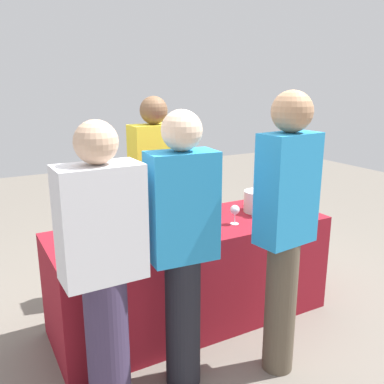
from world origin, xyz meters
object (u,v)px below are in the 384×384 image
object	(u,v)px
guest_0	(103,266)
wine_bottle_2	(171,210)
wine_bottle_1	(135,217)
wine_glass_2	(235,210)
wine_glass_3	(256,205)
server_pouring	(155,189)
wine_glass_1	(154,226)
guest_1	(182,244)
wine_bottle_4	(209,201)
wine_glass_0	(129,232)
ice_bucket	(259,201)
guest_2	(285,224)
wine_bottle_3	(184,203)
wine_bottle_0	(104,219)
wine_glass_4	(272,205)
wine_bottle_5	(267,191)

from	to	relation	value
guest_0	wine_bottle_2	bearing A→B (deg)	41.68
wine_bottle_1	wine_bottle_2	world-z (taller)	wine_bottle_2
wine_glass_2	guest_0	bearing A→B (deg)	-158.61
wine_glass_3	server_pouring	xyz separation A→B (m)	(-0.56, 0.65, 0.05)
wine_glass_2	wine_glass_1	bearing A→B (deg)	-176.63
wine_bottle_2	guest_1	xyz separation A→B (m)	(-0.25, -0.67, 0.02)
wine_glass_1	guest_0	xyz separation A→B (m)	(-0.46, -0.40, -0.01)
wine_bottle_4	wine_glass_2	distance (m)	0.27
wine_glass_0	ice_bucket	xyz separation A→B (m)	(1.17, 0.19, -0.01)
guest_2	guest_1	bearing A→B (deg)	156.43
guest_1	wine_bottle_2	bearing A→B (deg)	73.93
wine_bottle_3	guest_2	world-z (taller)	guest_2
wine_bottle_0	guest_0	size ratio (longest dim) A/B	0.20
guest_0	wine_bottle_4	bearing A→B (deg)	32.39
guest_2	wine_bottle_3	bearing A→B (deg)	93.87
guest_0	guest_2	size ratio (longest dim) A/B	0.93
wine_bottle_3	wine_bottle_0	bearing A→B (deg)	-173.74
wine_bottle_0	wine_bottle_1	xyz separation A→B (m)	(0.21, -0.03, -0.01)
wine_glass_3	wine_glass_1	bearing A→B (deg)	-173.69
wine_bottle_1	wine_glass_0	distance (m)	0.27
wine_glass_4	wine_bottle_2	bearing A→B (deg)	163.28
wine_bottle_1	wine_glass_1	size ratio (longest dim) A/B	2.05
wine_glass_3	wine_glass_0	bearing A→B (deg)	-175.46
wine_bottle_2	wine_glass_1	bearing A→B (deg)	-134.34
wine_bottle_5	wine_glass_0	xyz separation A→B (m)	(-1.36, -0.32, -0.02)
guest_0	wine_glass_0	bearing A→B (deg)	53.32
wine_bottle_2	ice_bucket	distance (m)	0.76
wine_bottle_5	wine_glass_1	world-z (taller)	wine_bottle_5
wine_glass_0	guest_0	size ratio (longest dim) A/B	0.08
wine_bottle_1	wine_bottle_5	size ratio (longest dim) A/B	0.98
wine_glass_1	guest_0	size ratio (longest dim) A/B	0.09
wine_bottle_4	guest_2	distance (m)	0.90
wine_bottle_4	ice_bucket	distance (m)	0.42
wine_glass_0	wine_glass_4	world-z (taller)	wine_glass_4
wine_bottle_1	ice_bucket	xyz separation A→B (m)	(1.04, -0.04, -0.02)
wine_glass_4	guest_1	world-z (taller)	guest_1
ice_bucket	wine_glass_4	bearing A→B (deg)	-91.32
wine_glass_1	ice_bucket	xyz separation A→B (m)	(1.01, 0.20, -0.03)
guest_0	ice_bucket	bearing A→B (deg)	21.26
wine_bottle_5	wine_glass_3	world-z (taller)	wine_bottle_5
wine_glass_4	wine_glass_3	bearing A→B (deg)	142.96
wine_bottle_5	guest_1	bearing A→B (deg)	-148.16
wine_bottle_2	ice_bucket	world-z (taller)	wine_bottle_2
wine_bottle_5	ice_bucket	size ratio (longest dim) A/B	1.34
wine_bottle_3	wine_glass_3	distance (m)	0.56
wine_bottle_5	ice_bucket	distance (m)	0.23
ice_bucket	guest_2	distance (m)	0.91
wine_glass_2	guest_1	bearing A→B (deg)	-145.96
server_pouring	guest_1	xyz separation A→B (m)	(-0.35, -1.16, -0.01)
wine_bottle_4	wine_glass_3	world-z (taller)	wine_bottle_4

